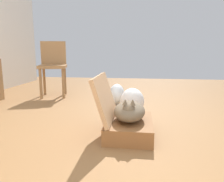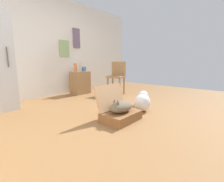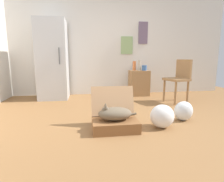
% 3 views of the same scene
% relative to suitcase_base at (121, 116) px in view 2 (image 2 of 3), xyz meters
% --- Properties ---
extents(ground_plane, '(7.68, 7.68, 0.00)m').
position_rel_suitcase_base_xyz_m(ground_plane, '(0.20, 0.36, -0.07)').
color(ground_plane, olive).
rests_on(ground_plane, ground).
extents(wall_back, '(6.40, 0.15, 2.60)m').
position_rel_suitcase_base_xyz_m(wall_back, '(0.21, 2.62, 1.23)').
color(wall_back, silver).
rests_on(wall_back, ground).
extents(suitcase_base, '(0.60, 0.42, 0.14)m').
position_rel_suitcase_base_xyz_m(suitcase_base, '(0.00, 0.00, 0.00)').
color(suitcase_base, brown).
rests_on(suitcase_base, ground).
extents(suitcase_lid, '(0.60, 0.16, 0.41)m').
position_rel_suitcase_base_xyz_m(suitcase_lid, '(0.00, 0.22, 0.27)').
color(suitcase_lid, tan).
rests_on(suitcase_lid, suitcase_base).
extents(cat, '(0.52, 0.28, 0.22)m').
position_rel_suitcase_base_xyz_m(cat, '(-0.01, 0.00, 0.16)').
color(cat, brown).
rests_on(cat, suitcase_base).
extents(plastic_bag_white, '(0.33, 0.29, 0.32)m').
position_rel_suitcase_base_xyz_m(plastic_bag_white, '(0.65, -0.00, 0.09)').
color(plastic_bag_white, white).
rests_on(plastic_bag_white, ground).
extents(plastic_bag_clear, '(0.29, 0.21, 0.30)m').
position_rel_suitcase_base_xyz_m(plastic_bag_clear, '(1.09, 0.23, 0.08)').
color(plastic_bag_clear, silver).
rests_on(plastic_bag_clear, ground).
extents(side_table, '(0.48, 0.37, 0.64)m').
position_rel_suitcase_base_xyz_m(side_table, '(0.97, 2.21, 0.25)').
color(side_table, olive).
rests_on(side_table, ground).
extents(vase_tall, '(0.08, 0.08, 0.23)m').
position_rel_suitcase_base_xyz_m(vase_tall, '(0.86, 2.26, 0.68)').
color(vase_tall, '#CC6B38').
rests_on(vase_tall, side_table).
extents(vase_short, '(0.12, 0.12, 0.13)m').
position_rel_suitcase_base_xyz_m(vase_short, '(1.09, 2.18, 0.63)').
color(vase_short, '#38609E').
rests_on(vase_short, side_table).
extents(vase_round, '(0.07, 0.07, 0.25)m').
position_rel_suitcase_base_xyz_m(vase_round, '(0.97, 2.20, 0.69)').
color(vase_round, '#B7AD99').
rests_on(vase_round, side_table).
extents(chair, '(0.50, 0.53, 0.91)m').
position_rel_suitcase_base_xyz_m(chair, '(1.58, 1.35, 0.45)').
color(chair, olive).
rests_on(chair, ground).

